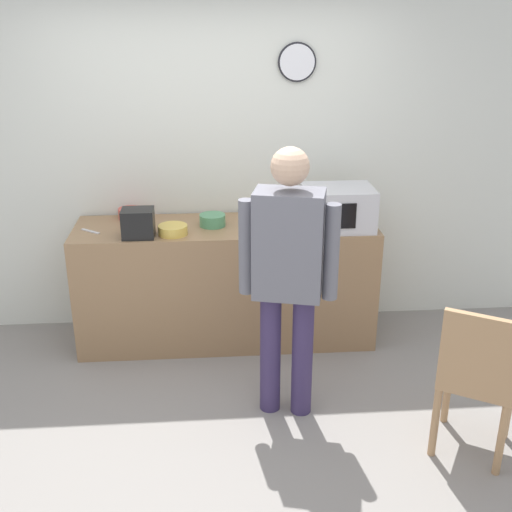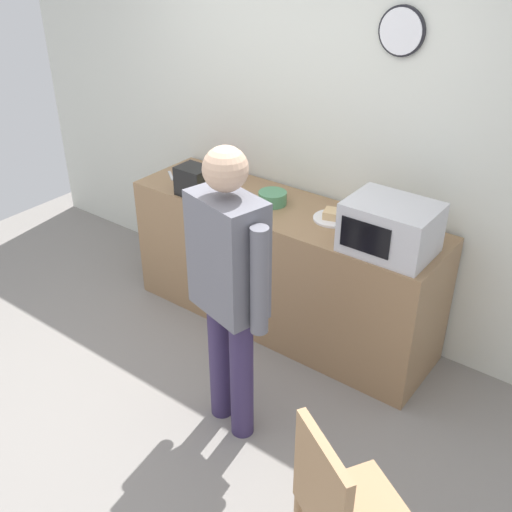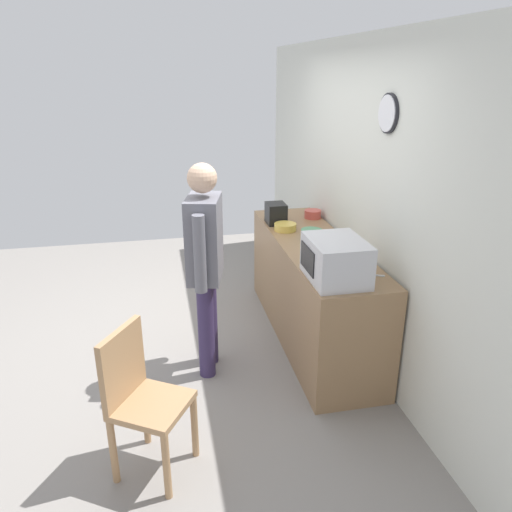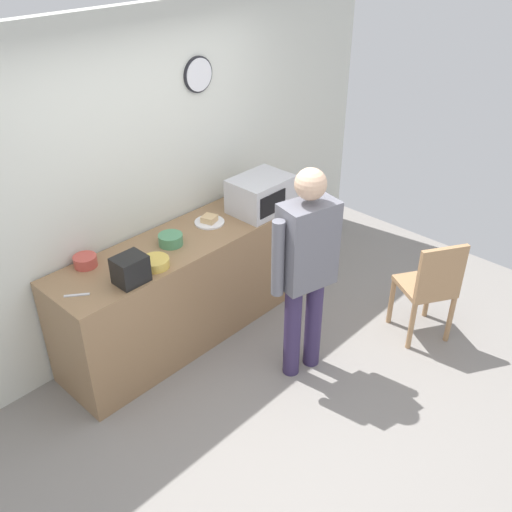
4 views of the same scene
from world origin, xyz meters
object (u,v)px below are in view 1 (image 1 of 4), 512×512
at_px(cereal_bowl, 130,214).
at_px(toaster, 138,223).
at_px(spoon_utensil, 90,231).
at_px(sandwich_plate, 272,220).
at_px(fork_utensil, 328,214).
at_px(microwave, 338,208).
at_px(wooden_chair, 477,376).
at_px(person_standing, 288,267).
at_px(mixing_bowl, 173,230).
at_px(salad_bowl, 212,220).

relative_size(cereal_bowl, toaster, 0.77).
distance_m(cereal_bowl, spoon_utensil, 0.38).
height_order(cereal_bowl, toaster, toaster).
bearing_deg(sandwich_plate, fork_utensil, 18.08).
bearing_deg(microwave, wooden_chair, -69.03).
bearing_deg(person_standing, spoon_utensil, 144.68).
relative_size(toaster, fork_utensil, 1.29).
bearing_deg(microwave, cereal_bowl, 168.01).
distance_m(microwave, cereal_bowl, 1.56).
bearing_deg(cereal_bowl, spoon_utensil, -131.89).
relative_size(person_standing, wooden_chair, 1.82).
bearing_deg(mixing_bowl, salad_bowl, 30.60).
distance_m(fork_utensil, spoon_utensil, 1.78).
distance_m(mixing_bowl, spoon_utensil, 0.60).
bearing_deg(cereal_bowl, person_standing, -48.75).
bearing_deg(salad_bowl, toaster, -158.84).
relative_size(cereal_bowl, person_standing, 0.10).
bearing_deg(salad_bowl, person_standing, -66.38).
bearing_deg(sandwich_plate, person_standing, -90.43).
bearing_deg(fork_utensil, spoon_utensil, -171.84).
height_order(spoon_utensil, person_standing, person_standing).
height_order(cereal_bowl, mixing_bowl, cereal_bowl).
xyz_separation_m(toaster, wooden_chair, (1.95, -1.30, -0.50)).
height_order(mixing_bowl, fork_utensil, mixing_bowl).
relative_size(toaster, person_standing, 0.13).
distance_m(toaster, fork_utensil, 1.46).
distance_m(toaster, wooden_chair, 2.39).
distance_m(microwave, toaster, 1.42).
xyz_separation_m(person_standing, wooden_chair, (1.00, -0.51, -0.47)).
xyz_separation_m(microwave, toaster, (-1.41, -0.09, -0.05)).
height_order(microwave, spoon_utensil, microwave).
height_order(sandwich_plate, cereal_bowl, cereal_bowl).
height_order(toaster, spoon_utensil, toaster).
xyz_separation_m(sandwich_plate, cereal_bowl, (-1.06, 0.17, 0.02)).
distance_m(microwave, fork_utensil, 0.33).
relative_size(microwave, wooden_chair, 0.53).
distance_m(salad_bowl, wooden_chair, 2.12).
height_order(microwave, fork_utensil, microwave).
bearing_deg(wooden_chair, fork_utensil, 107.84).
bearing_deg(cereal_bowl, microwave, -11.99).
bearing_deg(wooden_chair, microwave, 110.97).
bearing_deg(cereal_bowl, sandwich_plate, -9.21).
bearing_deg(spoon_utensil, fork_utensil, 8.16).
distance_m(salad_bowl, mixing_bowl, 0.33).
height_order(person_standing, wooden_chair, person_standing).
relative_size(microwave, salad_bowl, 2.64).
height_order(fork_utensil, person_standing, person_standing).
distance_m(spoon_utensil, wooden_chair, 2.74).
relative_size(cereal_bowl, fork_utensil, 1.00).
bearing_deg(fork_utensil, cereal_bowl, 179.02).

